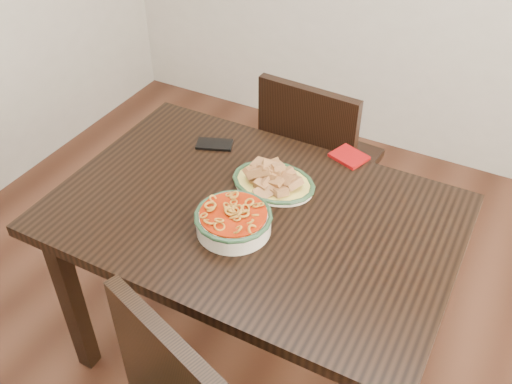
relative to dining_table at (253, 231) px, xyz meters
The scene contains 7 objects.
floor 0.67m from the dining_table, 55.64° to the right, with size 3.50×3.50×0.00m, color #381D12.
dining_table is the anchor object (origin of this frame).
chair_far 0.70m from the dining_table, 95.06° to the left, with size 0.44×0.44×0.89m.
fish_plate 0.20m from the dining_table, 89.74° to the left, with size 0.28×0.22×0.11m.
noodle_bowl 0.17m from the dining_table, 95.07° to the right, with size 0.24×0.24×0.08m.
smartphone 0.40m from the dining_table, 139.55° to the left, with size 0.13×0.07×0.01m, color black.
napkin 0.45m from the dining_table, 67.78° to the left, with size 0.12×0.10×0.01m, color maroon.
Camera 1 is at (0.59, -1.11, 1.94)m, focal length 40.00 mm.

